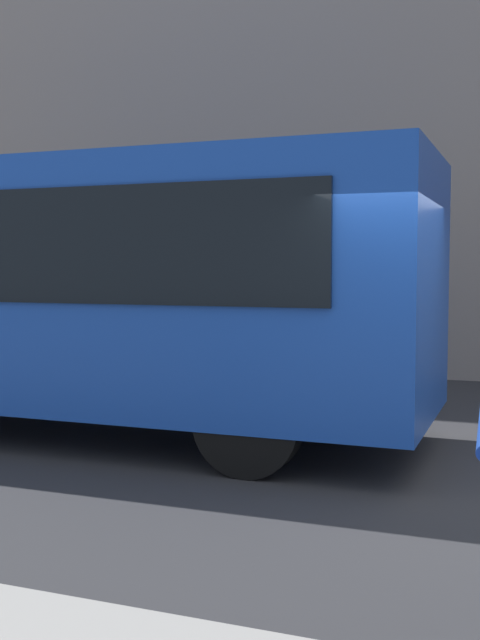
{
  "coord_description": "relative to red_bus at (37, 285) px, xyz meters",
  "views": [
    {
      "loc": [
        -0.49,
        6.91,
        1.9
      ],
      "look_at": [
        2.5,
        -0.9,
        1.32
      ],
      "focal_mm": 43.44,
      "sensor_mm": 36.0,
      "label": 1
    }
  ],
  "objects": [
    {
      "name": "ground_plane",
      "position": [
        -4.92,
        0.65,
        -1.68
      ],
      "size": [
        60.0,
        60.0,
        0.0
      ],
      "primitive_type": "plane",
      "color": "#2B2B2D"
    },
    {
      "name": "red_bus",
      "position": [
        0.0,
        0.0,
        0.0
      ],
      "size": [
        9.05,
        2.54,
        3.08
      ],
      "color": "#1947AD",
      "rests_on": "ground_plane"
    }
  ]
}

